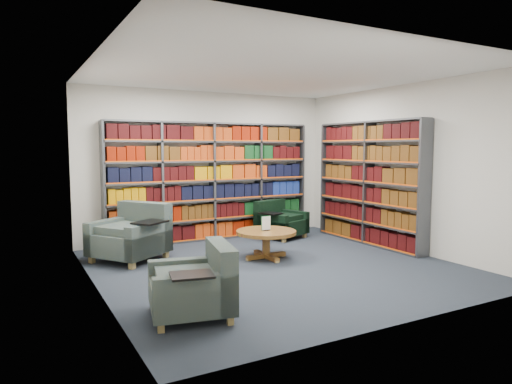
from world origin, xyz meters
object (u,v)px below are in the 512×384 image
chair_green_right (278,223)px  coffee_table (266,236)px  chair_teal_front (199,287)px  chair_teal_left (134,237)px

chair_green_right → coffee_table: 1.75m
chair_teal_front → chair_green_right: bearing=47.6°
chair_green_right → chair_teal_front: bearing=-132.4°
chair_teal_left → chair_green_right: (2.91, 0.41, -0.06)m
chair_teal_left → chair_green_right: bearing=8.1°
chair_teal_left → chair_green_right: size_ratio=1.30×
chair_teal_left → coffee_table: bearing=-27.8°
chair_green_right → chair_teal_front: size_ratio=0.98×
chair_green_right → chair_teal_front: 4.32m
chair_teal_left → chair_teal_front: bearing=-90.0°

